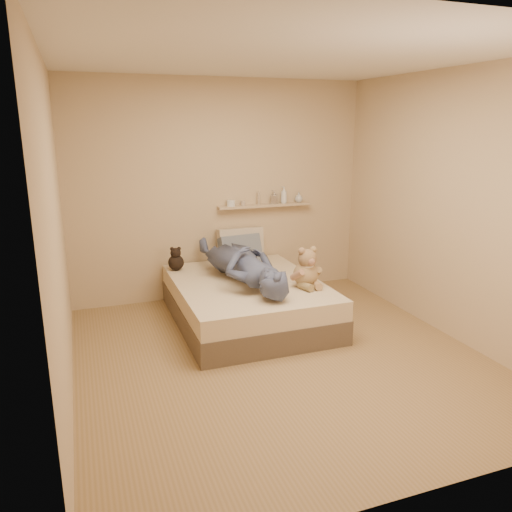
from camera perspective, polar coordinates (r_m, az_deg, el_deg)
name	(u,v)px	position (r m, az deg, el deg)	size (l,w,h in m)	color
room	(282,218)	(4.28, 2.97, 4.37)	(3.80, 3.80, 3.80)	#91734B
bed	(247,301)	(5.40, -1.01, -5.19)	(1.50, 1.90, 0.45)	brown
game_console	(269,284)	(4.79, 1.45, -3.26)	(0.17, 0.10, 0.05)	silver
teddy_bear	(307,270)	(5.13, 5.82, -1.64)	(0.35, 0.34, 0.43)	tan
dark_plush	(176,260)	(5.77, -9.14, -0.46)	(0.18, 0.18, 0.28)	black
pillow_cream	(240,244)	(6.10, -1.79, 1.32)	(0.55, 0.16, 0.40)	#C2AF99
pillow_grey	(241,250)	(5.96, -1.78, 0.71)	(0.50, 0.14, 0.34)	slate
person	(242,263)	(5.28, -1.58, -0.80)	(0.61, 1.68, 0.40)	#414966
wall_shelf	(265,205)	(6.19, 1.05, 5.80)	(1.20, 0.12, 0.03)	tan
shelf_bottles	(276,198)	(6.23, 2.30, 6.68)	(1.01, 0.13, 0.21)	white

